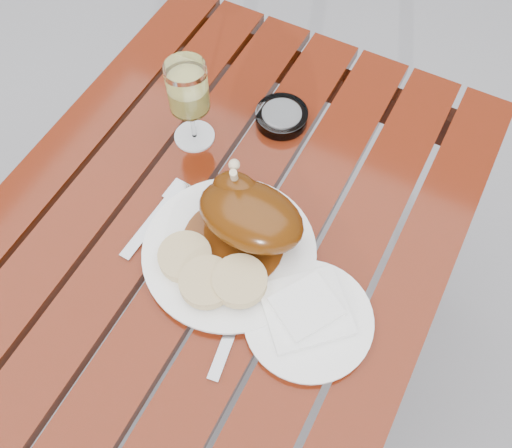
{
  "coord_description": "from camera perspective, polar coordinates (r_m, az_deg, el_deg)",
  "views": [
    {
      "loc": [
        0.3,
        -0.35,
        1.63
      ],
      "look_at": [
        0.07,
        0.09,
        0.78
      ],
      "focal_mm": 40.0,
      "sensor_mm": 36.0,
      "label": 1
    }
  ],
  "objects": [
    {
      "name": "dinner_plate",
      "position": [
        0.98,
        -2.68,
        -2.82
      ],
      "size": [
        0.37,
        0.37,
        0.02
      ],
      "primitive_type": "cylinder",
      "rotation": [
        0.0,
        0.0,
        0.3
      ],
      "color": "white",
      "rests_on": "table"
    },
    {
      "name": "side_plate",
      "position": [
        0.93,
        5.24,
        -9.56
      ],
      "size": [
        0.28,
        0.28,
        0.02
      ],
      "primitive_type": "cylinder",
      "rotation": [
        0.0,
        0.0,
        -0.43
      ],
      "color": "white",
      "rests_on": "table"
    },
    {
      "name": "table",
      "position": [
        1.33,
        -4.45,
        -10.47
      ],
      "size": [
        0.8,
        1.2,
        0.75
      ],
      "primitive_type": "cube",
      "color": "maroon",
      "rests_on": "ground"
    },
    {
      "name": "ashtray",
      "position": [
        1.15,
        2.58,
        10.68
      ],
      "size": [
        0.13,
        0.13,
        0.03
      ],
      "primitive_type": "cylinder",
      "rotation": [
        0.0,
        0.0,
        -0.33
      ],
      "color": "#B2B7BC",
      "rests_on": "table"
    },
    {
      "name": "knife",
      "position": [
        0.93,
        -2.19,
        -9.84
      ],
      "size": [
        0.05,
        0.2,
        0.01
      ],
      "primitive_type": "cube",
      "rotation": [
        0.0,
        0.0,
        0.16
      ],
      "color": "gray",
      "rests_on": "table"
    },
    {
      "name": "bread_dumplings",
      "position": [
        0.94,
        -4.61,
        -4.91
      ],
      "size": [
        0.19,
        0.12,
        0.03
      ],
      "color": "tan",
      "rests_on": "dinner_plate"
    },
    {
      "name": "fork",
      "position": [
        1.03,
        -10.31,
        0.21
      ],
      "size": [
        0.03,
        0.17,
        0.01
      ],
      "primitive_type": "cube",
      "rotation": [
        0.0,
        0.0,
        -0.05
      ],
      "color": "gray",
      "rests_on": "table"
    },
    {
      "name": "napkin",
      "position": [
        0.92,
        5.01,
        -8.48
      ],
      "size": [
        0.18,
        0.18,
        0.01
      ],
      "primitive_type": "cube",
      "rotation": [
        0.0,
        0.0,
        0.76
      ],
      "color": "white",
      "rests_on": "side_plate"
    },
    {
      "name": "roast_duck",
      "position": [
        0.95,
        -0.82,
        1.06
      ],
      "size": [
        0.2,
        0.18,
        0.13
      ],
      "color": "#5A270A",
      "rests_on": "dinner_plate"
    },
    {
      "name": "wine_glass",
      "position": [
        1.06,
        -6.62,
        11.78
      ],
      "size": [
        0.09,
        0.09,
        0.19
      ],
      "primitive_type": "cylinder",
      "rotation": [
        0.0,
        0.0,
        -0.1
      ],
      "color": "#CCC75D",
      "rests_on": "table"
    },
    {
      "name": "ground",
      "position": [
        1.69,
        -3.57,
        -14.77
      ],
      "size": [
        60.0,
        60.0,
        0.0
      ],
      "primitive_type": "plane",
      "color": "slate",
      "rests_on": "ground"
    }
  ]
}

